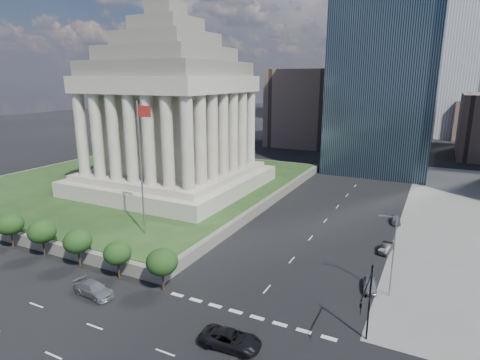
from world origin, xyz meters
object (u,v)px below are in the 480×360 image
Objects in this scene: parked_sedan_mid at (386,248)px; war_memorial at (170,96)px; traffic_signal_ne at (367,300)px; suv_grey at (94,289)px; flagpole at (141,162)px; pickup_truck at (231,339)px; parked_sedan_far at (396,220)px; parked_sedan_near at (370,285)px; street_lamp_north at (392,251)px.

war_memorial is at bearing 174.18° from parked_sedan_mid.
traffic_signal_ne reaches higher than suv_grey.
flagpole is at bearing 22.61° from suv_grey.
pickup_truck is (-11.38, -5.20, -4.42)m from traffic_signal_ne.
flagpole is at bearing 163.29° from traffic_signal_ne.
parked_sedan_mid is (29.22, 28.26, -0.14)m from suv_grey.
parked_sedan_far is at bearing 39.25° from flagpole.
parked_sedan_near is 1.02× the size of parked_sedan_far.
war_memorial is at bearing 175.85° from parked_sedan_far.
flagpole is 35.34m from parked_sedan_near.
traffic_signal_ne is (46.50, -34.30, -16.15)m from war_memorial.
war_memorial is 50.06m from parked_sedan_far.
war_memorial reaches higher than parked_sedan_near.
suv_grey is at bearing -160.27° from parked_sedan_near.
suv_grey is at bearing -133.15° from parked_sedan_far.
pickup_truck is (35.12, -39.50, -20.57)m from war_memorial.
flagpole is 38.15m from parked_sedan_mid.
traffic_signal_ne is at bearing -93.01° from parked_sedan_near.
pickup_truck is 19.79m from parked_sedan_near.
street_lamp_north is (47.33, -23.00, -15.74)m from war_memorial.
parked_sedan_mid is at bearing -97.95° from parked_sedan_far.
war_memorial is 3.90× the size of street_lamp_north.
parked_sedan_near is 12.26m from parked_sedan_mid.
traffic_signal_ne is at bearing -16.71° from flagpole.
parked_sedan_far is (10.33, 42.70, -0.16)m from pickup_truck.
flagpole is 44.74m from parked_sedan_far.
street_lamp_north is 35.03m from suv_grey.
suv_grey is (-30.22, -4.18, -4.45)m from traffic_signal_ne.
pickup_truck is at bearing -86.35° from suv_grey.
suv_grey reaches higher than parked_sedan_near.
traffic_signal_ne is 37.79m from parked_sedan_far.
parked_sedan_mid is (0.29, 12.26, -0.01)m from parked_sedan_near.
street_lamp_north is at bearing -56.74° from suv_grey.
war_memorial reaches higher than parked_sedan_far.
parked_sedan_far is at bearing 91.60° from traffic_signal_ne.
flagpole is 5.13× the size of parked_sedan_far.
flagpole is at bearing -178.37° from street_lamp_north.
traffic_signal_ne reaches higher than parked_sedan_near.
street_lamp_north is at bearing -41.10° from pickup_truck.
war_memorial is 54.92m from street_lamp_north.
parked_sedan_near is 25.67m from parked_sedan_far.
suv_grey is 40.65m from parked_sedan_mid.
war_memorial is 60.00m from traffic_signal_ne.
street_lamp_north reaches higher than pickup_truck.
street_lamp_north is at bearing -75.02° from parked_sedan_mid.
flagpole is at bearing 173.41° from parked_sedan_near.
pickup_truck is (22.94, -15.50, -12.29)m from flagpole.
parked_sedan_mid is at bearing -24.13° from pickup_truck.
suv_grey is 50.87m from parked_sedan_far.
street_lamp_north is 21.09m from pickup_truck.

